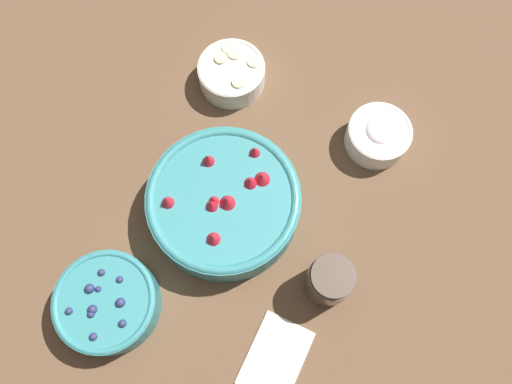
{
  "coord_description": "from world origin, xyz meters",
  "views": [
    {
      "loc": [
        0.21,
        0.11,
        0.88
      ],
      "look_at": [
        -0.05,
        -0.0,
        0.04
      ],
      "focal_mm": 35.0,
      "sensor_mm": 36.0,
      "label": 1
    }
  ],
  "objects": [
    {
      "name": "bowl_strawberries",
      "position": [
        -0.01,
        -0.05,
        0.05
      ],
      "size": [
        0.27,
        0.27,
        0.1
      ],
      "color": "teal",
      "rests_on": "ground_plane"
    },
    {
      "name": "bowl_blueberries",
      "position": [
        0.22,
        -0.15,
        0.04
      ],
      "size": [
        0.17,
        0.17,
        0.07
      ],
      "color": "teal",
      "rests_on": "ground_plane"
    },
    {
      "name": "napkin",
      "position": [
        0.19,
        0.14,
        0.0
      ],
      "size": [
        0.13,
        0.09,
        0.01
      ],
      "color": "silver",
      "rests_on": "ground_plane"
    },
    {
      "name": "bowl_bananas",
      "position": [
        -0.27,
        -0.15,
        0.03
      ],
      "size": [
        0.13,
        0.13,
        0.05
      ],
      "color": "silver",
      "rests_on": "ground_plane"
    },
    {
      "name": "bowl_cream",
      "position": [
        -0.25,
        0.16,
        0.03
      ],
      "size": [
        0.12,
        0.12,
        0.06
      ],
      "color": "white",
      "rests_on": "ground_plane"
    },
    {
      "name": "jar_chocolate",
      "position": [
        0.04,
        0.17,
        0.04
      ],
      "size": [
        0.08,
        0.08,
        0.1
      ],
      "color": "#4C3D33",
      "rests_on": "ground_plane"
    },
    {
      "name": "ground_plane",
      "position": [
        0.0,
        0.0,
        0.0
      ],
      "size": [
        4.0,
        4.0,
        0.0
      ],
      "primitive_type": "plane",
      "color": "brown"
    }
  ]
}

